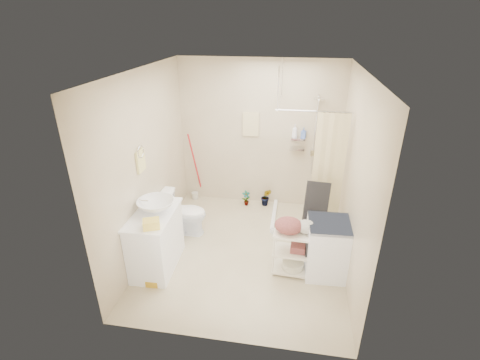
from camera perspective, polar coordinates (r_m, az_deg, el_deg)
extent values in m
plane|color=beige|center=(5.30, 0.85, -11.63)|extent=(3.20, 3.20, 0.00)
cube|color=silver|center=(4.28, 1.08, 17.43)|extent=(2.80, 3.20, 0.04)
cube|color=beige|center=(6.12, 3.18, 7.33)|extent=(2.80, 0.04, 2.60)
cube|color=beige|center=(3.26, -3.26, -10.01)|extent=(2.80, 0.04, 2.60)
cube|color=beige|center=(5.02, -15.07, 2.33)|extent=(0.04, 3.20, 2.60)
cube|color=beige|center=(4.67, 18.22, 0.12)|extent=(0.04, 3.20, 2.60)
cube|color=white|center=(4.94, -13.65, -9.55)|extent=(0.57, 0.98, 0.84)
imported|color=white|center=(4.71, -13.62, -4.14)|extent=(0.54, 0.54, 0.17)
cube|color=#F2D550|center=(4.39, -14.34, -6.99)|extent=(0.24, 0.22, 0.11)
cube|color=gold|center=(4.84, -14.12, -15.75)|extent=(0.24, 0.19, 0.13)
imported|color=white|center=(5.61, -9.16, -5.29)|extent=(0.71, 0.41, 0.72)
imported|color=#905B34|center=(6.41, 1.01, -3.01)|extent=(0.18, 0.16, 0.29)
imported|color=#965830|center=(6.42, 4.30, -2.79)|extent=(0.19, 0.16, 0.34)
cube|color=beige|center=(6.06, 1.78, 9.15)|extent=(0.28, 0.03, 0.42)
imported|color=white|center=(5.96, 8.98, 7.90)|extent=(0.09, 0.09, 0.23)
imported|color=#4865AE|center=(5.99, 10.40, 7.63)|extent=(0.09, 0.10, 0.18)
cube|color=white|center=(4.84, 14.09, -10.77)|extent=(0.57, 0.58, 0.79)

